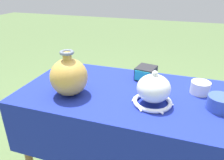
{
  "coord_description": "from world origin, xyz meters",
  "views": [
    {
      "loc": [
        0.25,
        -1.08,
        1.34
      ],
      "look_at": [
        -0.09,
        -0.07,
        0.85
      ],
      "focal_mm": 35.0,
      "sensor_mm": 36.0,
      "label": 1
    }
  ],
  "objects_px": {
    "vase_tall_bulbous": "(69,77)",
    "pot_squat_cobalt": "(220,103)",
    "mosaic_tile_box": "(146,73)",
    "pot_squat_ivory": "(200,88)",
    "vase_dome_bell": "(153,91)"
  },
  "relations": [
    {
      "from": "vase_tall_bulbous",
      "to": "pot_squat_cobalt",
      "type": "bearing_deg",
      "value": 6.54
    },
    {
      "from": "mosaic_tile_box",
      "to": "pot_squat_cobalt",
      "type": "bearing_deg",
      "value": -20.8
    },
    {
      "from": "pot_squat_cobalt",
      "to": "vase_tall_bulbous",
      "type": "bearing_deg",
      "value": -173.46
    },
    {
      "from": "vase_tall_bulbous",
      "to": "pot_squat_cobalt",
      "type": "relative_size",
      "value": 2.01
    },
    {
      "from": "mosaic_tile_box",
      "to": "vase_tall_bulbous",
      "type": "bearing_deg",
      "value": -126.59
    },
    {
      "from": "vase_tall_bulbous",
      "to": "pot_squat_ivory",
      "type": "distance_m",
      "value": 0.73
    },
    {
      "from": "vase_dome_bell",
      "to": "pot_squat_cobalt",
      "type": "bearing_deg",
      "value": 8.83
    },
    {
      "from": "vase_tall_bulbous",
      "to": "pot_squat_ivory",
      "type": "height_order",
      "value": "vase_tall_bulbous"
    },
    {
      "from": "vase_dome_bell",
      "to": "mosaic_tile_box",
      "type": "distance_m",
      "value": 0.31
    },
    {
      "from": "vase_tall_bulbous",
      "to": "pot_squat_cobalt",
      "type": "xyz_separation_m",
      "value": [
        0.77,
        0.09,
        -0.07
      ]
    },
    {
      "from": "pot_squat_ivory",
      "to": "pot_squat_cobalt",
      "type": "distance_m",
      "value": 0.17
    },
    {
      "from": "pot_squat_cobalt",
      "to": "vase_dome_bell",
      "type": "bearing_deg",
      "value": -171.17
    },
    {
      "from": "vase_tall_bulbous",
      "to": "vase_dome_bell",
      "type": "distance_m",
      "value": 0.45
    },
    {
      "from": "mosaic_tile_box",
      "to": "pot_squat_cobalt",
      "type": "relative_size",
      "value": 1.18
    },
    {
      "from": "mosaic_tile_box",
      "to": "pot_squat_cobalt",
      "type": "height_order",
      "value": "mosaic_tile_box"
    }
  ]
}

